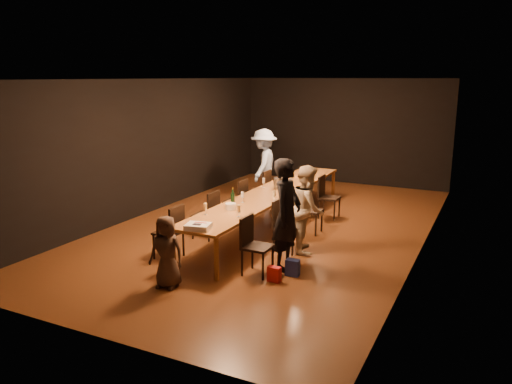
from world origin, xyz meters
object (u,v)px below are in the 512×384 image
at_px(ice_bucket, 278,183).
at_px(chair_right_0, 257,246).
at_px(birthday_cake, 198,227).
at_px(chair_right_1, 287,226).
at_px(chair_left_1, 205,214).
at_px(chair_left_2, 235,201).
at_px(child, 167,252).
at_px(woman_tan, 308,208).
at_px(table, 272,194).
at_px(man_blue, 264,165).
at_px(woman_birthday, 287,214).
at_px(plate_stack, 231,206).
at_px(chair_left_3, 260,190).
at_px(chair_left_0, 168,232).
at_px(chair_right_2, 310,210).
at_px(champagne_bottle, 233,195).
at_px(chair_right_3, 329,197).

bearing_deg(ice_bucket, chair_right_0, -72.68).
bearing_deg(chair_right_0, birthday_cake, -62.18).
distance_m(chair_right_1, chair_left_1, 1.70).
relative_size(chair_left_2, birthday_cake, 2.16).
distance_m(child, ice_bucket, 3.81).
relative_size(chair_left_2, woman_tan, 0.60).
xyz_separation_m(table, chair_right_1, (0.85, -1.20, -0.24)).
height_order(man_blue, ice_bucket, man_blue).
xyz_separation_m(chair_right_0, birthday_cake, (-0.81, -0.43, 0.33)).
distance_m(chair_right_0, woman_birthday, 0.70).
bearing_deg(chair_left_2, woman_tan, -116.53).
xyz_separation_m(chair_right_0, ice_bucket, (-0.87, 2.78, 0.40)).
bearing_deg(chair_left_1, child, -162.25).
relative_size(table, chair_right_0, 6.45).
bearing_deg(chair_left_2, plate_stack, -154.02).
height_order(chair_right_1, chair_left_3, same).
bearing_deg(plate_stack, chair_left_0, -132.77).
bearing_deg(chair_right_2, child, -16.20).
xyz_separation_m(chair_right_2, champagne_bottle, (-1.10, -1.19, 0.44)).
height_order(child, ice_bucket, child).
relative_size(woman_birthday, ice_bucket, 8.03).
bearing_deg(birthday_cake, chair_right_1, 50.52).
relative_size(chair_left_0, champagne_bottle, 3.01).
relative_size(chair_left_1, ice_bucket, 4.13).
height_order(chair_right_0, woman_birthday, woman_birthday).
bearing_deg(child, woman_birthday, 40.91).
xyz_separation_m(chair_right_3, chair_left_2, (-1.70, -1.20, 0.00)).
bearing_deg(chair_right_3, chair_right_1, -0.00).
bearing_deg(chair_left_3, table, -144.69).
xyz_separation_m(chair_right_1, woman_tan, (0.30, 0.20, 0.31)).
distance_m(woman_birthday, ice_bucket, 2.60).
bearing_deg(chair_left_3, chair_right_2, -125.22).
distance_m(chair_left_1, man_blue, 3.29).
xyz_separation_m(child, champagne_bottle, (-0.11, 2.22, 0.36)).
relative_size(birthday_cake, champagne_bottle, 1.39).
distance_m(chair_left_2, man_blue, 2.12).
relative_size(man_blue, champagne_bottle, 5.80).
height_order(chair_right_3, plate_stack, chair_right_3).
height_order(chair_left_0, chair_left_2, same).
height_order(woman_birthday, woman_tan, woman_birthday).
bearing_deg(man_blue, woman_birthday, 19.90).
height_order(chair_right_0, chair_left_3, same).
height_order(chair_left_2, champagne_bottle, champagne_bottle).
xyz_separation_m(woman_tan, ice_bucket, (-1.17, 1.38, 0.09)).
height_order(table, ice_bucket, ice_bucket).
relative_size(chair_right_1, chair_left_0, 1.00).
bearing_deg(woman_tan, chair_right_1, 101.00).
bearing_deg(woman_tan, ice_bucket, 17.75).
xyz_separation_m(chair_right_0, chair_left_1, (-1.70, 1.20, 0.00)).
relative_size(chair_right_0, chair_right_2, 1.00).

